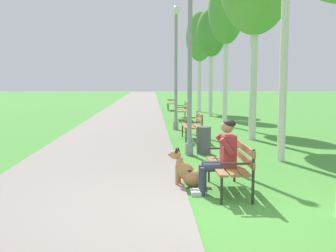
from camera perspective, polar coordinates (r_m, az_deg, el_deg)
The scene contains 14 objects.
ground_plane at distance 5.96m, azimuth 6.82°, elevation -12.09°, with size 120.00×120.00×0.00m, color #478E38.
paved_path at distance 29.66m, azimuth -4.65°, elevation 2.90°, with size 3.55×60.00×0.04m, color gray.
park_bench_near at distance 6.97m, azimuth 9.00°, elevation -5.01°, with size 0.55×1.50×0.85m.
park_bench_mid at distance 12.82m, azimuth 3.60°, elevation 0.33°, with size 0.55×1.50×0.85m.
park_bench_far at distance 19.02m, azimuth 2.03°, elevation 2.37°, with size 0.55×1.50×0.85m.
park_bench_furthest at distance 24.99m, azimuth 0.68°, elevation 3.38°, with size 0.55×1.50×0.85m.
person_seated_on_near_bench at distance 6.79m, azimuth 7.50°, elevation -3.85°, with size 0.74×0.49×1.25m.
dog_shepherd at distance 7.26m, azimuth 2.74°, elevation -6.51°, with size 0.78×0.48×0.71m.
lamp_post_near at distance 10.16m, azimuth 3.07°, elevation 9.27°, with size 0.24×0.24×4.61m.
lamp_post_mid at distance 15.36m, azimuth 1.11°, elevation 8.29°, with size 0.24×0.24×4.58m.
birch_tree_fourth at distance 16.99m, azimuth 8.15°, elevation 15.73°, with size 1.43×1.42×6.09m.
birch_tree_fifth at distance 21.26m, azimuth 6.06°, elevation 12.70°, with size 1.48×1.35×5.49m.
birch_tree_sixth at distance 24.14m, azimuth 4.46°, elevation 12.24°, with size 1.60×1.42×5.78m.
litter_bin at distance 10.44m, azimuth 5.02°, elevation -2.00°, with size 0.36×0.36×0.70m, color #515156.
Camera 1 is at (-0.92, -5.57, 1.90)m, focal length 43.61 mm.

